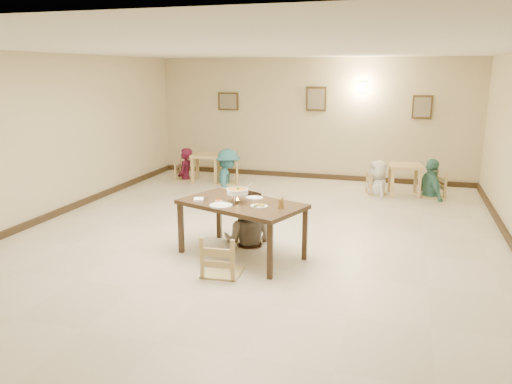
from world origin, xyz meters
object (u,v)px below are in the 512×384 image
(main_diner, at_px, (248,190))
(bg_chair_ll, at_px, (185,162))
(main_table, at_px, (242,208))
(bg_diner_b, at_px, (227,149))
(bg_diner_a, at_px, (185,148))
(bg_table_left, at_px, (206,159))
(bg_table_right, at_px, (405,171))
(bg_diner_c, at_px, (379,160))
(curry_warmer, at_px, (237,192))
(bg_diner_d, at_px, (433,159))
(bg_chair_rr, at_px, (432,173))
(chair_near, at_px, (222,236))
(drink_glass, at_px, (281,202))
(bg_chair_lr, at_px, (228,163))
(bg_chair_rl, at_px, (378,174))
(chair_far, at_px, (251,214))

(main_diner, height_order, bg_chair_ll, main_diner)
(main_table, height_order, bg_diner_b, bg_diner_b)
(bg_diner_a, relative_size, bg_diner_b, 0.94)
(bg_table_left, distance_m, bg_table_right, 4.70)
(main_table, distance_m, bg_diner_c, 4.81)
(curry_warmer, relative_size, bg_table_right, 0.45)
(main_diner, bearing_deg, bg_diner_a, -54.05)
(curry_warmer, xyz_separation_m, bg_diner_d, (2.88, 4.61, -0.15))
(main_table, relative_size, bg_diner_c, 1.31)
(bg_chair_ll, xyz_separation_m, bg_diner_c, (4.73, -0.14, 0.30))
(bg_chair_rr, height_order, bg_diner_d, bg_diner_d)
(chair_near, relative_size, bg_diner_c, 0.71)
(main_diner, relative_size, bg_diner_a, 1.09)
(main_diner, bearing_deg, bg_chair_ll, -54.05)
(main_table, relative_size, bg_table_right, 2.59)
(drink_glass, relative_size, bg_chair_lr, 0.16)
(main_diner, height_order, bg_diner_c, main_diner)
(bg_chair_rl, distance_m, bg_diner_a, 4.74)
(chair_far, bearing_deg, bg_chair_rr, 53.80)
(bg_chair_rl, distance_m, bg_diner_d, 1.20)
(bg_table_left, height_order, bg_chair_rr, bg_chair_rr)
(bg_diner_c, bearing_deg, main_table, -45.95)
(main_table, xyz_separation_m, chair_far, (-0.08, 0.70, -0.30))
(bg_diner_a, distance_m, bg_diner_d, 5.86)
(bg_table_left, bearing_deg, main_table, -62.09)
(main_diner, bearing_deg, drink_glass, 134.68)
(bg_chair_ll, distance_m, bg_diner_b, 1.25)
(bg_chair_ll, bearing_deg, bg_diner_a, 174.86)
(bg_chair_rl, bearing_deg, main_table, 139.79)
(bg_table_left, bearing_deg, bg_diner_d, -0.31)
(chair_far, distance_m, bg_chair_rr, 4.85)
(bg_chair_rl, bearing_deg, bg_diner_a, 68.74)
(main_table, xyz_separation_m, bg_diner_b, (-1.85, 4.53, 0.10))
(chair_far, height_order, bg_table_left, chair_far)
(bg_chair_ll, xyz_separation_m, bg_chair_lr, (1.18, -0.12, 0.06))
(main_table, bearing_deg, bg_chair_ll, 143.35)
(bg_chair_lr, height_order, bg_diner_b, bg_diner_b)
(main_table, relative_size, main_diner, 1.15)
(bg_table_left, relative_size, bg_chair_ll, 0.88)
(bg_chair_ll, bearing_deg, bg_diner_d, -95.79)
(main_diner, height_order, drink_glass, main_diner)
(chair_far, bearing_deg, drink_glass, -49.34)
(chair_near, distance_m, drink_glass, 0.95)
(bg_chair_lr, xyz_separation_m, bg_diner_b, (-0.00, 0.00, 0.33))
(main_table, xyz_separation_m, bg_chair_rl, (1.70, 4.50, -0.30))
(drink_glass, distance_m, bg_table_left, 5.65)
(main_diner, relative_size, bg_table_left, 2.14)
(curry_warmer, relative_size, bg_diner_c, 0.23)
(bg_diner_a, bearing_deg, drink_glass, 31.64)
(chair_near, height_order, drink_glass, chair_near)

